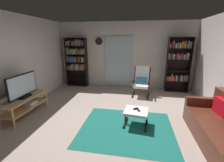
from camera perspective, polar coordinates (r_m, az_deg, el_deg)
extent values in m
plane|color=#AB978B|center=(3.81, 0.23, -14.90)|extent=(7.02, 7.02, 0.00)
cube|color=silver|center=(6.19, 4.80, 9.69)|extent=(5.60, 0.06, 2.60)
cube|color=silver|center=(4.63, -35.03, 4.93)|extent=(0.06, 6.00, 2.60)
cube|color=silver|center=(6.18, 2.33, 7.39)|extent=(1.10, 0.01, 2.00)
cube|color=#1A675C|center=(3.55, 5.51, -17.36)|extent=(2.04, 1.72, 0.01)
cube|color=tan|center=(4.47, -30.28, -5.48)|extent=(0.48, 1.35, 0.02)
cube|color=tan|center=(4.57, -29.83, -8.57)|extent=(0.44, 1.29, 0.02)
cylinder|color=tan|center=(4.03, -33.38, -12.05)|extent=(0.05, 0.05, 0.48)
cylinder|color=tan|center=(4.91, -23.58, -5.96)|extent=(0.05, 0.05, 0.48)
cylinder|color=tan|center=(5.12, -27.12, -5.52)|extent=(0.05, 0.05, 0.48)
cube|color=silver|center=(4.64, -28.87, -7.42)|extent=(0.29, 0.28, 0.07)
cube|color=black|center=(4.46, -30.34, -5.05)|extent=(0.20, 0.32, 0.05)
cube|color=black|center=(4.38, -30.88, -1.33)|extent=(0.04, 0.95, 0.55)
cube|color=silver|center=(4.36, -30.67, -1.34)|extent=(0.01, 0.89, 0.50)
cube|color=black|center=(6.66, -16.64, 6.88)|extent=(0.02, 0.30, 1.99)
cube|color=black|center=(6.33, -9.68, 6.88)|extent=(0.02, 0.30, 1.99)
cube|color=black|center=(6.62, -12.77, 7.08)|extent=(0.87, 0.02, 1.99)
cube|color=black|center=(6.70, -12.73, -1.42)|extent=(0.83, 0.28, 0.02)
cube|color=black|center=(6.61, -12.90, 1.20)|extent=(0.83, 0.28, 0.02)
cube|color=black|center=(6.54, -13.07, 4.02)|extent=(0.83, 0.28, 0.02)
cube|color=black|center=(6.49, -13.25, 6.89)|extent=(0.83, 0.28, 0.02)
cube|color=black|center=(6.45, -13.43, 9.81)|extent=(0.83, 0.28, 0.02)
cube|color=black|center=(6.42, -13.62, 12.75)|extent=(0.83, 0.28, 0.02)
cube|color=black|center=(6.42, -13.81, 15.56)|extent=(0.83, 0.28, 0.02)
cube|color=#408C46|center=(6.67, -16.20, 4.91)|extent=(0.04, 0.15, 0.19)
cube|color=black|center=(6.67, -15.81, 5.24)|extent=(0.02, 0.21, 0.26)
cube|color=brown|center=(6.64, -15.56, 4.92)|extent=(0.04, 0.18, 0.19)
cube|color=olive|center=(6.62, -15.18, 4.84)|extent=(0.03, 0.16, 0.17)
cube|color=red|center=(6.61, -14.83, 5.17)|extent=(0.02, 0.20, 0.24)
cube|color=beige|center=(6.58, -14.70, 5.18)|extent=(0.03, 0.19, 0.26)
cube|color=red|center=(6.59, -14.20, 5.22)|extent=(0.04, 0.13, 0.26)
cube|color=#3658B1|center=(6.57, -13.85, 5.23)|extent=(0.02, 0.16, 0.26)
cube|color=purple|center=(6.55, -13.57, 4.99)|extent=(0.03, 0.21, 0.21)
cube|color=gold|center=(6.52, -13.27, 5.13)|extent=(0.04, 0.18, 0.24)
cube|color=beige|center=(6.50, -12.91, 5.22)|extent=(0.04, 0.11, 0.27)
cube|color=gold|center=(6.51, -12.51, 5.03)|extent=(0.03, 0.24, 0.21)
cube|color=#3A5CB5|center=(6.49, -12.32, 4.97)|extent=(0.02, 0.17, 0.21)
cube|color=#95478E|center=(6.48, -12.04, 4.73)|extent=(0.02, 0.20, 0.15)
cube|color=#9E4796|center=(6.45, -11.74, 5.13)|extent=(0.04, 0.13, 0.25)
cube|color=#A38C3D|center=(6.43, -11.46, 4.94)|extent=(0.03, 0.15, 0.21)
cube|color=teal|center=(6.42, -11.07, 4.79)|extent=(0.04, 0.16, 0.17)
cube|color=orange|center=(6.42, -10.67, 5.22)|extent=(0.04, 0.23, 0.26)
cube|color=brown|center=(6.39, -10.36, 5.18)|extent=(0.04, 0.11, 0.26)
cube|color=#2A222A|center=(6.39, -9.93, 4.96)|extent=(0.03, 0.13, 0.21)
cube|color=#41783B|center=(6.61, -16.53, 8.00)|extent=(0.02, 0.15, 0.25)
cube|color=blue|center=(6.63, -16.07, 7.94)|extent=(0.04, 0.16, 0.23)
cube|color=#3555B6|center=(6.59, -15.78, 7.94)|extent=(0.02, 0.16, 0.23)
cube|color=#398C44|center=(6.57, -15.59, 7.81)|extent=(0.03, 0.10, 0.20)
cube|color=#3E6AA2|center=(6.56, -15.21, 7.74)|extent=(0.04, 0.21, 0.18)
cube|color=#934298|center=(6.54, -14.81, 8.12)|extent=(0.03, 0.14, 0.27)
cube|color=#3E67A7|center=(6.53, -14.45, 7.96)|extent=(0.02, 0.10, 0.23)
cube|color=brown|center=(6.51, -14.11, 7.77)|extent=(0.04, 0.17, 0.19)
cube|color=teal|center=(6.49, -13.65, 7.89)|extent=(0.04, 0.19, 0.21)
cube|color=#417941|center=(6.48, -13.26, 7.82)|extent=(0.04, 0.11, 0.19)
cube|color=black|center=(6.44, -12.95, 7.80)|extent=(0.04, 0.13, 0.20)
cube|color=red|center=(6.42, -12.55, 7.99)|extent=(0.04, 0.16, 0.24)
cube|color=red|center=(6.41, -12.10, 7.82)|extent=(0.04, 0.23, 0.20)
cube|color=black|center=(6.39, -11.67, 8.15)|extent=(0.04, 0.17, 0.27)
cube|color=beige|center=(6.37, -11.24, 7.90)|extent=(0.04, 0.14, 0.21)
cube|color=gold|center=(6.35, -10.83, 7.80)|extent=(0.02, 0.23, 0.19)
cube|color=#3C65AD|center=(6.33, -10.55, 7.96)|extent=(0.03, 0.22, 0.23)
cube|color=brown|center=(6.35, -10.22, 7.86)|extent=(0.03, 0.21, 0.20)
cube|color=#408640|center=(6.60, -16.63, 10.95)|extent=(0.03, 0.21, 0.27)
cube|color=#A69732|center=(6.59, -16.28, 10.93)|extent=(0.04, 0.18, 0.26)
cube|color=#874688|center=(6.56, -15.96, 10.58)|extent=(0.03, 0.23, 0.18)
cube|color=#3765A6|center=(6.53, -15.68, 10.62)|extent=(0.04, 0.16, 0.19)
cube|color=#2D7E3D|center=(6.53, -15.22, 10.72)|extent=(0.03, 0.23, 0.20)
cube|color=gold|center=(6.51, -14.91, 10.79)|extent=(0.03, 0.20, 0.22)
cube|color=teal|center=(6.48, -14.58, 10.72)|extent=(0.04, 0.13, 0.20)
cube|color=beige|center=(6.46, -14.24, 10.67)|extent=(0.04, 0.17, 0.19)
cube|color=orange|center=(6.43, -13.81, 10.71)|extent=(0.04, 0.14, 0.19)
cube|color=#9B9435|center=(6.43, -13.41, 10.90)|extent=(0.02, 0.20, 0.23)
cube|color=brown|center=(6.43, -12.99, 10.85)|extent=(0.03, 0.15, 0.22)
cube|color=teal|center=(6.41, -12.53, 10.69)|extent=(0.04, 0.17, 0.18)
cube|color=#A8A034|center=(6.39, -12.17, 10.59)|extent=(0.03, 0.14, 0.15)
cube|color=teal|center=(6.38, -11.82, 11.01)|extent=(0.03, 0.12, 0.24)
cube|color=orange|center=(6.35, -11.45, 10.63)|extent=(0.04, 0.10, 0.16)
cube|color=gold|center=(6.32, -11.08, 10.70)|extent=(0.04, 0.20, 0.17)
cube|color=#A98732|center=(6.31, -10.67, 10.97)|extent=(0.03, 0.17, 0.23)
cube|color=beige|center=(6.29, -10.33, 10.84)|extent=(0.03, 0.21, 0.20)
cube|color=#A38D38|center=(6.56, -16.90, 13.40)|extent=(0.04, 0.15, 0.17)
cube|color=#C43238|center=(6.55, -16.57, 13.37)|extent=(0.03, 0.16, 0.16)
cube|color=gold|center=(6.55, -16.19, 13.48)|extent=(0.03, 0.12, 0.18)
cube|color=gold|center=(6.54, -15.88, 13.62)|extent=(0.03, 0.22, 0.21)
cube|color=#2C1723|center=(6.52, -15.43, 13.41)|extent=(0.04, 0.19, 0.15)
cube|color=#21212B|center=(6.49, -15.17, 13.80)|extent=(0.03, 0.11, 0.24)
cube|color=#2B65A7|center=(6.49, -14.82, 13.55)|extent=(0.02, 0.16, 0.18)
cube|color=teal|center=(6.45, -14.66, 13.47)|extent=(0.03, 0.11, 0.16)
cube|color=teal|center=(6.44, -14.30, 13.50)|extent=(0.02, 0.22, 0.16)
cube|color=#40793D|center=(6.42, -13.89, 13.66)|extent=(0.04, 0.12, 0.19)
cube|color=#CD3A35|center=(6.40, -13.57, 13.81)|extent=(0.04, 0.20, 0.22)
cube|color=beige|center=(6.41, -13.17, 14.00)|extent=(0.03, 0.15, 0.26)
cube|color=gold|center=(6.38, -12.95, 13.59)|extent=(0.02, 0.18, 0.17)
cube|color=red|center=(6.38, -12.69, 13.74)|extent=(0.02, 0.10, 0.20)
cube|color=brown|center=(6.38, -12.45, 13.59)|extent=(0.02, 0.12, 0.16)
cube|color=#55979F|center=(6.36, -12.13, 13.97)|extent=(0.04, 0.23, 0.24)
cube|color=#913990|center=(6.34, -11.86, 13.87)|extent=(0.02, 0.18, 0.22)
cube|color=#365CAD|center=(6.32, -11.60, 13.94)|extent=(0.02, 0.12, 0.23)
cube|color=#873684|center=(6.32, -11.23, 13.85)|extent=(0.02, 0.11, 0.21)
cube|color=orange|center=(6.32, -10.84, 13.78)|extent=(0.03, 0.14, 0.19)
cube|color=#2D1B22|center=(6.30, -10.60, 13.99)|extent=(0.03, 0.14, 0.23)
cube|color=black|center=(6.00, 20.08, 5.78)|extent=(0.02, 0.30, 2.01)
cube|color=black|center=(6.19, 27.41, 5.25)|extent=(0.02, 0.30, 2.01)
cube|color=black|center=(6.22, 23.50, 5.75)|extent=(0.82, 0.02, 2.01)
cube|color=black|center=(6.31, 22.82, -3.35)|extent=(0.79, 0.28, 0.02)
cube|color=black|center=(6.20, 23.20, 0.03)|extent=(0.79, 0.28, 0.02)
cube|color=black|center=(6.12, 23.60, 3.67)|extent=(0.79, 0.28, 0.02)
cube|color=black|center=(6.05, 24.01, 7.39)|extent=(0.79, 0.28, 0.02)
cube|color=black|center=(6.02, 24.44, 11.18)|extent=(0.79, 0.28, 0.02)
cube|color=black|center=(6.01, 24.86, 14.83)|extent=(0.79, 0.28, 0.02)
cube|color=#549D9A|center=(6.11, 19.93, 1.02)|extent=(0.02, 0.21, 0.16)
cube|color=brown|center=(6.10, 20.27, 0.97)|extent=(0.03, 0.21, 0.16)
cube|color=red|center=(6.10, 20.66, 0.93)|extent=(0.04, 0.17, 0.16)
cube|color=teal|center=(6.12, 21.01, 1.08)|extent=(0.03, 0.16, 0.19)
cube|color=red|center=(6.15, 21.32, 1.03)|extent=(0.03, 0.22, 0.18)
cube|color=orange|center=(6.13, 21.78, 1.33)|extent=(0.04, 0.12, 0.26)
cube|color=orange|center=(6.16, 22.06, 0.96)|extent=(0.02, 0.22, 0.17)
cube|color=red|center=(6.14, 22.41, 0.90)|extent=(0.03, 0.14, 0.18)
cube|color=#221C33|center=(6.17, 22.70, 0.89)|extent=(0.04, 0.17, 0.17)
cube|color=beige|center=(6.17, 23.19, 1.04)|extent=(0.04, 0.16, 0.21)
cube|color=black|center=(6.17, 23.53, 0.92)|extent=(0.02, 0.24, 0.19)
cube|color=#2B2226|center=(6.18, 23.82, 0.98)|extent=(0.04, 0.15, 0.20)
cube|color=#191E31|center=(6.19, 24.24, 1.12)|extent=(0.04, 0.18, 0.24)
cube|color=beige|center=(6.21, 24.66, 1.03)|extent=(0.04, 0.18, 0.22)
cube|color=#262A25|center=(6.23, 25.12, 1.10)|extent=(0.04, 0.19, 0.24)
cube|color=#A48C3D|center=(6.22, 25.55, 0.87)|extent=(0.02, 0.15, 0.21)
cube|color=brown|center=(6.23, 25.87, 0.86)|extent=(0.03, 0.12, 0.21)
cube|color=#315DA5|center=(6.25, 26.19, 0.88)|extent=(0.02, 0.14, 0.21)
cube|color=teal|center=(6.27, 26.45, 0.98)|extent=(0.02, 0.21, 0.23)
cube|color=orange|center=(5.95, 20.79, 8.74)|extent=(0.04, 0.12, 0.22)
cube|color=teal|center=(5.99, 21.12, 8.43)|extent=(0.03, 0.11, 0.15)
cube|color=#3566A5|center=(5.99, 21.42, 8.39)|extent=(0.03, 0.13, 0.15)
cube|color=#3C793D|center=(5.99, 21.75, 8.80)|extent=(0.02, 0.19, 0.24)
cube|color=#9E3995|center=(5.97, 22.05, 8.49)|extent=(0.02, 0.20, 0.19)
cube|color=beige|center=(6.02, 22.37, 8.53)|extent=(0.04, 0.18, 0.19)
cube|color=black|center=(6.01, 22.92, 8.38)|extent=(0.04, 0.12, 0.18)
cube|color=purple|center=(6.03, 23.39, 8.50)|extent=(0.04, 0.21, 0.21)
cube|color=brown|center=(6.04, 23.86, 8.55)|extent=(0.03, 0.23, 0.22)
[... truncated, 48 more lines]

